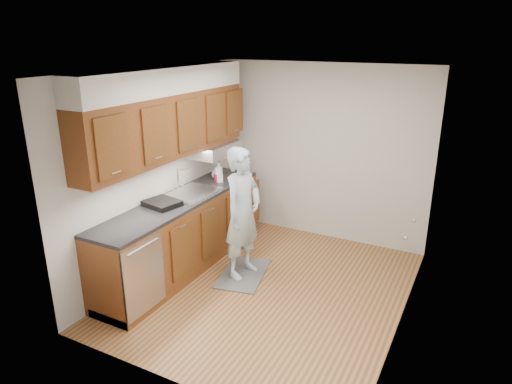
% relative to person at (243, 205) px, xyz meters
% --- Properties ---
extents(floor, '(3.50, 3.50, 0.00)m').
position_rel_person_xyz_m(floor, '(0.44, -0.16, -0.93)').
color(floor, '#A4673E').
rests_on(floor, ground).
extents(ceiling, '(3.50, 3.50, 0.00)m').
position_rel_person_xyz_m(ceiling, '(0.44, -0.16, 1.57)').
color(ceiling, white).
rests_on(ceiling, wall_left).
extents(wall_left, '(0.02, 3.50, 2.50)m').
position_rel_person_xyz_m(wall_left, '(-1.06, -0.16, 0.32)').
color(wall_left, beige).
rests_on(wall_left, floor).
extents(wall_right, '(0.02, 3.50, 2.50)m').
position_rel_person_xyz_m(wall_right, '(1.94, -0.16, 0.32)').
color(wall_right, beige).
rests_on(wall_right, floor).
extents(wall_back, '(3.00, 0.02, 2.50)m').
position_rel_person_xyz_m(wall_back, '(0.44, 1.59, 0.32)').
color(wall_back, beige).
rests_on(wall_back, floor).
extents(counter, '(0.64, 2.80, 1.30)m').
position_rel_person_xyz_m(counter, '(-0.76, -0.17, -0.44)').
color(counter, brown).
rests_on(counter, floor).
extents(upper_cabinets, '(0.47, 2.80, 1.21)m').
position_rel_person_xyz_m(upper_cabinets, '(-0.90, -0.12, 1.02)').
color(upper_cabinets, brown).
rests_on(upper_cabinets, wall_left).
extents(closet_door, '(0.02, 1.22, 2.05)m').
position_rel_person_xyz_m(closet_door, '(1.92, 0.14, 0.09)').
color(closet_door, silver).
rests_on(closet_door, wall_right).
extents(floor_mat, '(0.68, 0.96, 0.02)m').
position_rel_person_xyz_m(floor_mat, '(0.00, 0.00, -0.92)').
color(floor_mat, slate).
rests_on(floor_mat, floor).
extents(person, '(0.51, 0.69, 1.83)m').
position_rel_person_xyz_m(person, '(0.00, 0.00, 0.00)').
color(person, '#A6C2CB').
rests_on(person, floor_mat).
extents(soap_bottle_a, '(0.13, 0.13, 0.29)m').
position_rel_person_xyz_m(soap_bottle_a, '(-0.71, 0.61, 0.15)').
color(soap_bottle_a, silver).
rests_on(soap_bottle_a, counter).
extents(soap_bottle_b, '(0.11, 0.11, 0.17)m').
position_rel_person_xyz_m(soap_bottle_b, '(-0.69, 0.60, 0.10)').
color(soap_bottle_b, silver).
rests_on(soap_bottle_b, counter).
extents(soap_bottle_c, '(0.16, 0.16, 0.17)m').
position_rel_person_xyz_m(soap_bottle_c, '(-0.83, 0.73, 0.09)').
color(soap_bottle_c, silver).
rests_on(soap_bottle_c, counter).
extents(soda_can, '(0.07, 0.07, 0.11)m').
position_rel_person_xyz_m(soda_can, '(-0.73, 0.57, 0.07)').
color(soda_can, '#A41C30').
rests_on(soda_can, counter).
extents(dish_rack, '(0.45, 0.40, 0.06)m').
position_rel_person_xyz_m(dish_rack, '(-0.81, -0.49, 0.04)').
color(dish_rack, black).
rests_on(dish_rack, counter).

